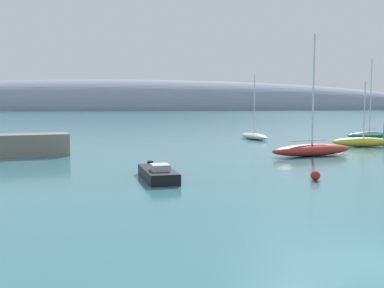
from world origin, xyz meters
name	(u,v)px	position (x,y,z in m)	size (l,w,h in m)	color
distant_ridge	(125,110)	(-12.27, 248.72, 0.00)	(395.15, 50.58, 34.49)	gray
sailboat_yellow_near_shore	(363,142)	(17.36, 34.03, 0.55)	(7.04, 2.65, 7.20)	yellow
sailboat_white_mid_mooring	(254,136)	(8.08, 45.27, 0.46)	(3.03, 6.91, 8.37)	white
sailboat_red_outer_mooring	(312,149)	(8.46, 26.69, 0.62)	(8.65, 4.10, 10.97)	red
sailboat_teal_end_of_line	(369,135)	(23.68, 44.20, 0.55)	(7.24, 3.11, 10.62)	#1E6B70
motorboat_black_foreground	(158,173)	(-6.21, 15.98, 0.39)	(2.47, 5.85, 1.08)	black
mooring_buoy_red	(315,176)	(3.63, 14.32, 0.31)	(0.61, 0.61, 0.61)	red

